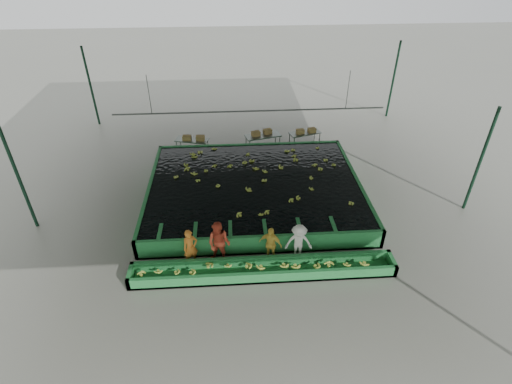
{
  "coord_description": "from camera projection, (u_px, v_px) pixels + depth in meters",
  "views": [
    {
      "loc": [
        -1.01,
        -14.33,
        11.09
      ],
      "look_at": [
        0.0,
        0.5,
        1.0
      ],
      "focal_mm": 28.0,
      "sensor_mm": 36.0,
      "label": 1
    }
  ],
  "objects": [
    {
      "name": "sorting_trough",
      "position": [
        263.0,
        269.0,
        15.0
      ],
      "size": [
        10.0,
        1.0,
        0.5
      ],
      "primitive_type": null,
      "color": "#217334",
      "rests_on": "ground"
    },
    {
      "name": "worker_d",
      "position": [
        299.0,
        242.0,
        15.43
      ],
      "size": [
        1.09,
        0.68,
        1.62
      ],
      "primitive_type": "imported",
      "rotation": [
        0.0,
        0.0,
        -0.07
      ],
      "color": "silver",
      "rests_on": "ground"
    },
    {
      "name": "ground",
      "position": [
        257.0,
        216.0,
        18.12
      ],
      "size": [
        80.0,
        80.0,
        0.0
      ],
      "primitive_type": "plane",
      "color": "slate",
      "rests_on": "ground"
    },
    {
      "name": "packing_table_right",
      "position": [
        305.0,
        139.0,
        23.66
      ],
      "size": [
        1.97,
        1.22,
        0.84
      ],
      "primitive_type": null,
      "rotation": [
        0.0,
        0.0,
        0.28
      ],
      "color": "#59605B",
      "rests_on": "ground"
    },
    {
      "name": "tank_water",
      "position": [
        255.0,
        183.0,
        18.88
      ],
      "size": [
        9.7,
        7.7,
        0.0
      ],
      "primitive_type": "cube",
      "color": "black",
      "rests_on": "flotation_tank"
    },
    {
      "name": "worker_a",
      "position": [
        190.0,
        248.0,
        15.2
      ],
      "size": [
        0.69,
        0.59,
        1.59
      ],
      "primitive_type": "imported",
      "rotation": [
        0.0,
        0.0,
        0.43
      ],
      "color": "orange",
      "rests_on": "ground"
    },
    {
      "name": "packing_table_mid",
      "position": [
        263.0,
        142.0,
        23.19
      ],
      "size": [
        2.17,
        1.3,
        0.92
      ],
      "primitive_type": null,
      "rotation": [
        0.0,
        0.0,
        0.26
      ],
      "color": "#59605B",
      "rests_on": "ground"
    },
    {
      "name": "packing_table_left",
      "position": [
        193.0,
        146.0,
        22.9
      ],
      "size": [
        1.97,
        1.17,
        0.84
      ],
      "primitive_type": null,
      "rotation": [
        0.0,
        0.0,
        -0.25
      ],
      "color": "#59605B",
      "rests_on": "ground"
    },
    {
      "name": "cableway_rail",
      "position": [
        250.0,
        111.0,
        20.56
      ],
      "size": [
        0.08,
        0.08,
        14.0
      ],
      "primitive_type": "cylinder",
      "color": "#59605B",
      "rests_on": "shed_roof"
    },
    {
      "name": "box_stack_left",
      "position": [
        194.0,
        140.0,
        22.59
      ],
      "size": [
        1.26,
        0.45,
        0.27
      ],
      "primitive_type": null,
      "rotation": [
        0.0,
        0.0,
        -0.09
      ],
      "color": "olive",
      "rests_on": "packing_table_left"
    },
    {
      "name": "worker_b",
      "position": [
        219.0,
        243.0,
        15.18
      ],
      "size": [
        1.11,
        0.99,
        1.89
      ],
      "primitive_type": "imported",
      "rotation": [
        0.0,
        0.0,
        -0.36
      ],
      "color": "#BF4127",
      "rests_on": "ground"
    },
    {
      "name": "floating_bananas",
      "position": [
        254.0,
        174.0,
        19.54
      ],
      "size": [
        8.44,
        5.75,
        0.12
      ],
      "primitive_type": null,
      "color": "#9EB23A",
      "rests_on": "tank_water"
    },
    {
      "name": "worker_c",
      "position": [
        270.0,
        244.0,
        15.38
      ],
      "size": [
        1.0,
        0.73,
        1.57
      ],
      "primitive_type": "imported",
      "rotation": [
        0.0,
        0.0,
        -0.43
      ],
      "color": "gold",
      "rests_on": "ground"
    },
    {
      "name": "box_stack_right",
      "position": [
        306.0,
        133.0,
        23.38
      ],
      "size": [
        1.2,
        0.52,
        0.25
      ],
      "primitive_type": null,
      "rotation": [
        0.0,
        0.0,
        0.17
      ],
      "color": "olive",
      "rests_on": "packing_table_right"
    },
    {
      "name": "box_stack_mid",
      "position": [
        262.0,
        135.0,
        22.99
      ],
      "size": [
        1.24,
        0.72,
        0.26
      ],
      "primitive_type": null,
      "rotation": [
        0.0,
        0.0,
        0.34
      ],
      "color": "olive",
      "rests_on": "packing_table_mid"
    },
    {
      "name": "flotation_tank",
      "position": [
        255.0,
        190.0,
        19.1
      ],
      "size": [
        10.0,
        8.0,
        0.9
      ],
      "primitive_type": null,
      "color": "#217334",
      "rests_on": "ground"
    },
    {
      "name": "rail_hanger_right",
      "position": [
        348.0,
        90.0,
        20.28
      ],
      "size": [
        0.04,
        0.04,
        2.0
      ],
      "primitive_type": "cylinder",
      "color": "#59605B",
      "rests_on": "shed_roof"
    },
    {
      "name": "rail_hanger_left",
      "position": [
        149.0,
        95.0,
        19.72
      ],
      "size": [
        0.04,
        0.04,
        2.0
      ],
      "primitive_type": "cylinder",
      "color": "#59605B",
      "rests_on": "shed_roof"
    },
    {
      "name": "trough_bananas",
      "position": [
        263.0,
        267.0,
        14.92
      ],
      "size": [
        8.61,
        0.57,
        0.11
      ],
      "primitive_type": null,
      "color": "#9EB23A",
      "rests_on": "sorting_trough"
    },
    {
      "name": "shed_posts",
      "position": [
        257.0,
        169.0,
        16.71
      ],
      "size": [
        20.0,
        22.0,
        5.0
      ],
      "primitive_type": null,
      "color": "black",
      "rests_on": "ground"
    },
    {
      "name": "shed_roof",
      "position": [
        257.0,
        113.0,
        15.31
      ],
      "size": [
        20.0,
        22.0,
        0.04
      ],
      "primitive_type": "cube",
      "color": "gray",
      "rests_on": "shed_posts"
    }
  ]
}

